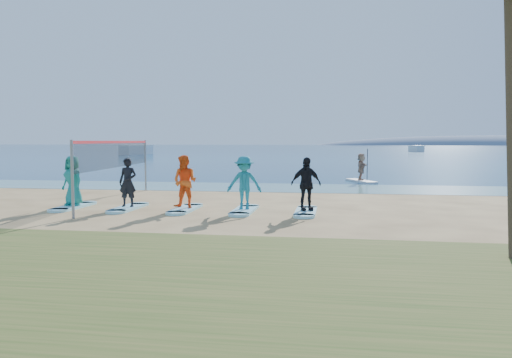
# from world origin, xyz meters

# --- Properties ---
(ground) EXTENTS (600.00, 600.00, 0.00)m
(ground) POSITION_xyz_m (0.00, 0.00, 0.00)
(ground) COLOR tan
(ground) RESTS_ON ground
(shallow_water) EXTENTS (600.00, 600.00, 0.00)m
(shallow_water) POSITION_xyz_m (0.00, 10.50, 0.01)
(shallow_water) COLOR teal
(shallow_water) RESTS_ON ground
(ocean) EXTENTS (600.00, 600.00, 0.00)m
(ocean) POSITION_xyz_m (0.00, 160.00, 0.01)
(ocean) COLOR navy
(ocean) RESTS_ON ground
(island_ridge) EXTENTS (220.00, 56.00, 18.00)m
(island_ridge) POSITION_xyz_m (95.00, 300.00, 0.00)
(island_ridge) COLOR slate
(island_ridge) RESTS_ON ground
(volleyball_net) EXTENTS (1.18, 9.02, 2.50)m
(volleyball_net) POSITION_xyz_m (-5.00, 3.47, 1.90)
(volleyball_net) COLOR gray
(volleyball_net) RESTS_ON ground
(paddleboard) EXTENTS (1.80, 3.04, 0.12)m
(paddleboard) POSITION_xyz_m (5.31, 14.86, 0.06)
(paddleboard) COLOR silver
(paddleboard) RESTS_ON ground
(paddleboarder) EXTENTS (0.78, 1.56, 1.61)m
(paddleboarder) POSITION_xyz_m (5.31, 14.86, 0.92)
(paddleboarder) COLOR tan
(paddleboarder) RESTS_ON paddleboard
(boat_offshore_a) EXTENTS (3.48, 8.54, 1.74)m
(boat_offshore_a) POSITION_xyz_m (-32.14, 71.14, 0.00)
(boat_offshore_a) COLOR silver
(boat_offshore_a) RESTS_ON ground
(boat_offshore_b) EXTENTS (2.82, 5.65, 1.46)m
(boat_offshore_b) POSITION_xyz_m (21.94, 101.79, 0.00)
(boat_offshore_b) COLOR silver
(boat_offshore_b) RESTS_ON ground
(surfboard_0) EXTENTS (0.70, 2.20, 0.09)m
(surfboard_0) POSITION_xyz_m (-5.79, 1.40, 0.04)
(surfboard_0) COLOR #A4F2FF
(surfboard_0) RESTS_ON ground
(student_0) EXTENTS (1.05, 0.87, 1.83)m
(student_0) POSITION_xyz_m (-5.79, 1.40, 1.00)
(student_0) COLOR teal
(student_0) RESTS_ON surfboard_0
(surfboard_1) EXTENTS (0.70, 2.20, 0.09)m
(surfboard_1) POSITION_xyz_m (-3.65, 1.40, 0.04)
(surfboard_1) COLOR #A4F2FF
(surfboard_1) RESTS_ON ground
(student_1) EXTENTS (0.65, 0.43, 1.77)m
(student_1) POSITION_xyz_m (-3.65, 1.40, 0.97)
(student_1) COLOR black
(student_1) RESTS_ON surfboard_1
(surfboard_2) EXTENTS (0.70, 2.20, 0.09)m
(surfboard_2) POSITION_xyz_m (-1.51, 1.40, 0.04)
(surfboard_2) COLOR #A4F2FF
(surfboard_2) RESTS_ON ground
(student_2) EXTENTS (1.04, 0.89, 1.87)m
(student_2) POSITION_xyz_m (-1.51, 1.40, 1.02)
(student_2) COLOR #F95D1A
(student_2) RESTS_ON surfboard_2
(surfboard_3) EXTENTS (0.70, 2.20, 0.09)m
(surfboard_3) POSITION_xyz_m (0.63, 1.40, 0.04)
(surfboard_3) COLOR #A4F2FF
(surfboard_3) RESTS_ON ground
(student_3) EXTENTS (1.24, 0.77, 1.85)m
(student_3) POSITION_xyz_m (0.63, 1.40, 1.01)
(student_3) COLOR teal
(student_3) RESTS_ON surfboard_3
(surfboard_4) EXTENTS (0.70, 2.20, 0.09)m
(surfboard_4) POSITION_xyz_m (2.77, 1.40, 0.04)
(surfboard_4) COLOR #A4F2FF
(surfboard_4) RESTS_ON ground
(student_4) EXTENTS (1.16, 0.83, 1.82)m
(student_4) POSITION_xyz_m (2.77, 1.40, 1.00)
(student_4) COLOR black
(student_4) RESTS_ON surfboard_4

